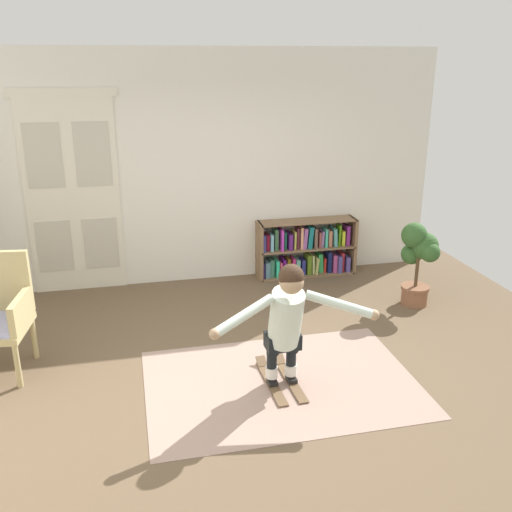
{
  "coord_description": "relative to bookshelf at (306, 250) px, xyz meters",
  "views": [
    {
      "loc": [
        -0.97,
        -4.43,
        2.76
      ],
      "look_at": [
        0.12,
        0.34,
        1.05
      ],
      "focal_mm": 39.74,
      "sensor_mm": 36.0,
      "label": 1
    }
  ],
  "objects": [
    {
      "name": "person_skier",
      "position": [
        -1.03,
        -2.68,
        0.37
      ],
      "size": [
        1.42,
        0.58,
        1.14
      ],
      "color": "white",
      "rests_on": "skis_pair"
    },
    {
      "name": "back_wall",
      "position": [
        -1.27,
        0.21,
        1.11
      ],
      "size": [
        6.0,
        0.1,
        2.9
      ],
      "primitive_type": "cube",
      "color": "silver",
      "rests_on": "ground"
    },
    {
      "name": "double_door",
      "position": [
        -2.91,
        0.15,
        0.89
      ],
      "size": [
        1.22,
        0.05,
        2.45
      ],
      "color": "beige",
      "rests_on": "ground"
    },
    {
      "name": "skis_pair",
      "position": [
        -1.04,
        -2.52,
        -0.32
      ],
      "size": [
        0.3,
        0.78,
        0.07
      ],
      "color": "brown",
      "rests_on": "rug"
    },
    {
      "name": "potted_plant",
      "position": [
        0.97,
        -1.22,
        0.25
      ],
      "size": [
        0.43,
        0.46,
        0.99
      ],
      "color": "brown",
      "rests_on": "ground"
    },
    {
      "name": "rug",
      "position": [
        -1.04,
        -2.55,
        -0.34
      ],
      "size": [
        2.41,
        1.68,
        0.01
      ],
      "primitive_type": "cube",
      "color": "#A28476",
      "rests_on": "ground"
    },
    {
      "name": "bookshelf",
      "position": [
        0.0,
        0.0,
        0.0
      ],
      "size": [
        1.33,
        0.3,
        0.76
      ],
      "color": "brown",
      "rests_on": "ground"
    },
    {
      "name": "ground_plane",
      "position": [
        -1.27,
        -2.39,
        -0.34
      ],
      "size": [
        7.2,
        7.2,
        0.0
      ],
      "primitive_type": "plane",
      "color": "brown"
    }
  ]
}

